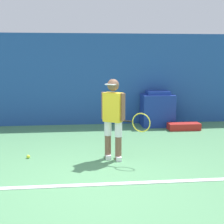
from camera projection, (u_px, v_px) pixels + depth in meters
ground_plane at (91, 185)px, 4.73m from camera, size 24.00×24.00×0.00m
back_wall at (85, 80)px, 8.75m from camera, size 24.00×0.10×2.54m
court_baseline at (91, 185)px, 4.72m from camera, size 21.60×0.10×0.01m
tennis_player at (114, 116)px, 5.78m from camera, size 0.84×0.58×1.52m
tennis_ball at (28, 157)px, 5.96m from camera, size 0.07×0.07×0.07m
covered_chair at (157, 109)px, 8.68m from camera, size 0.88×0.64×0.98m
equipment_bag at (184, 126)px, 8.27m from camera, size 0.84×0.34×0.18m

